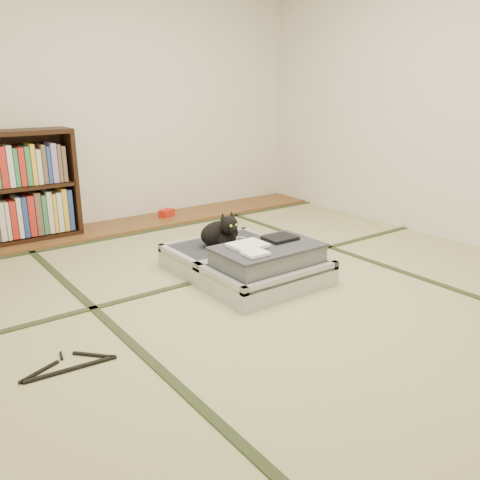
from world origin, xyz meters
TOP-DOWN VIEW (x-y plane):
  - floor at (0.00, 0.00)m, footprint 4.50×4.50m
  - wood_strip at (0.00, 2.00)m, footprint 4.00×0.50m
  - red_item at (0.38, 2.03)m, footprint 0.17×0.14m
  - room_shell at (0.00, 0.00)m, footprint 4.50×4.50m
  - tatami_borders at (0.00, 0.49)m, footprint 4.00×4.50m
  - suitcase at (0.06, 0.26)m, footprint 0.78×1.04m
  - cat at (0.04, 0.55)m, footprint 0.35×0.35m
  - cable_coil at (0.22, 0.59)m, footprint 0.11×0.11m
  - hanger at (-1.33, -0.17)m, footprint 0.45×0.22m

SIDE VIEW (x-z plane):
  - floor at x=0.00m, z-range 0.00..0.00m
  - tatami_borders at x=0.00m, z-range 0.00..0.01m
  - hanger at x=-1.33m, z-range 0.00..0.01m
  - wood_strip at x=0.00m, z-range 0.00..0.02m
  - red_item at x=0.38m, z-range 0.02..0.09m
  - suitcase at x=0.06m, z-range -0.05..0.26m
  - cable_coil at x=0.22m, z-range 0.15..0.17m
  - cat at x=0.04m, z-range 0.11..0.40m
  - room_shell at x=0.00m, z-range -0.79..3.71m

